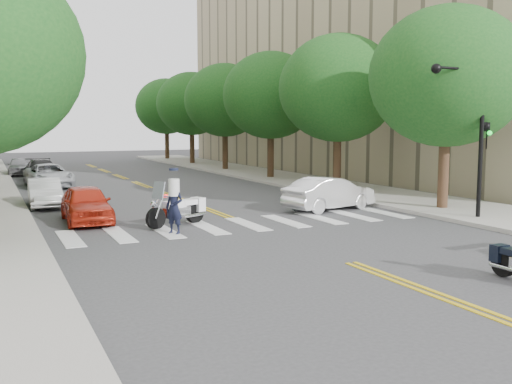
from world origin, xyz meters
TOP-DOWN VIEW (x-y plane):
  - ground at (0.00, 0.00)m, footprint 140.00×140.00m
  - sidewalk_right at (9.50, 22.00)m, footprint 5.00×60.00m
  - building_right at (26.00, 26.00)m, footprint 26.00×44.00m
  - tree_r_0 at (8.80, 6.00)m, footprint 6.40×6.40m
  - tree_r_1 at (8.80, 14.00)m, footprint 6.40×6.40m
  - tree_r_2 at (8.80, 22.00)m, footprint 6.40×6.40m
  - tree_r_3 at (8.80, 30.00)m, footprint 6.40×6.40m
  - tree_r_4 at (8.80, 38.00)m, footprint 6.40×6.40m
  - tree_r_5 at (8.80, 46.00)m, footprint 6.40×6.40m
  - traffic_signal_pole at (7.72, 3.50)m, footprint 2.82×0.42m
  - motorcycle_parked at (-2.24, 7.38)m, footprint 2.45×1.29m
  - officer_standing at (-2.94, 5.86)m, footprint 0.72×0.77m
  - convertible at (4.65, 8.27)m, footprint 4.51×2.41m
  - parked_car_a at (-5.20, 9.50)m, footprint 1.76×4.10m
  - parked_car_b at (-6.20, 14.50)m, footprint 1.43×3.80m
  - parked_car_c at (-5.20, 22.93)m, footprint 2.65×5.06m
  - parked_car_d at (-5.20, 27.71)m, footprint 1.97×4.75m
  - parked_car_e at (-6.30, 32.46)m, footprint 1.75×3.91m

SIDE VIEW (x-z plane):
  - ground at x=0.00m, z-range 0.00..0.00m
  - sidewalk_right at x=9.50m, z-range 0.00..0.15m
  - motorcycle_parked at x=-2.24m, z-range -0.25..1.40m
  - parked_car_b at x=-6.20m, z-range 0.00..1.24m
  - parked_car_e at x=-6.30m, z-range 0.00..1.30m
  - parked_car_c at x=-5.20m, z-range 0.00..1.36m
  - parked_car_d at x=-5.20m, z-range 0.00..1.37m
  - parked_car_a at x=-5.20m, z-range 0.00..1.38m
  - convertible at x=4.65m, z-range 0.00..1.41m
  - officer_standing at x=-2.94m, z-range 0.00..1.76m
  - traffic_signal_pole at x=7.72m, z-range 0.72..6.72m
  - tree_r_0 at x=8.80m, z-range 1.33..9.78m
  - tree_r_1 at x=8.80m, z-range 1.33..9.78m
  - tree_r_2 at x=8.80m, z-range 1.33..9.78m
  - tree_r_3 at x=8.80m, z-range 1.33..9.78m
  - tree_r_4 at x=8.80m, z-range 1.33..9.78m
  - tree_r_5 at x=8.80m, z-range 1.33..9.78m
  - building_right at x=26.00m, z-range 0.00..22.00m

